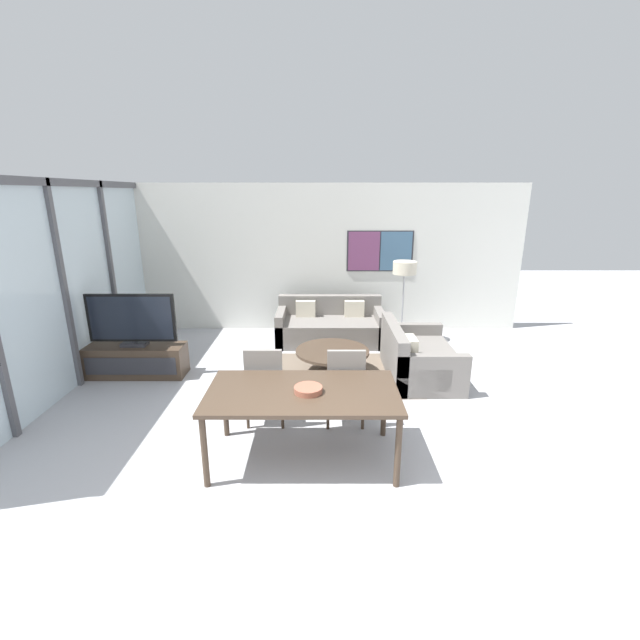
{
  "coord_description": "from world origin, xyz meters",
  "views": [
    {
      "loc": [
        0.03,
        -2.9,
        2.62
      ],
      "look_at": [
        0.03,
        2.7,
        0.95
      ],
      "focal_mm": 24.0,
      "sensor_mm": 36.0,
      "label": 1
    }
  ],
  "objects": [
    {
      "name": "dining_table",
      "position": [
        -0.14,
        0.91,
        0.7
      ],
      "size": [
        1.88,
        0.99,
        0.76
      ],
      "color": "#423326",
      "rests_on": "ground_plane"
    },
    {
      "name": "dining_chair_left",
      "position": [
        -0.6,
        1.61,
        0.53
      ],
      "size": [
        0.46,
        0.46,
        0.97
      ],
      "color": "gray",
      "rests_on": "ground_plane"
    },
    {
      "name": "sofa_side",
      "position": [
        1.43,
        2.97,
        0.26
      ],
      "size": [
        0.97,
        1.52,
        0.78
      ],
      "rotation": [
        0.0,
        0.0,
        1.57
      ],
      "color": "slate",
      "rests_on": "ground_plane"
    },
    {
      "name": "window_wall_left",
      "position": [
        -3.41,
        2.67,
        1.53
      ],
      "size": [
        0.07,
        5.33,
        2.8
      ],
      "color": "silver",
      "rests_on": "ground_plane"
    },
    {
      "name": "dining_chair_centre",
      "position": [
        0.32,
        1.59,
        0.53
      ],
      "size": [
        0.46,
        0.46,
        0.97
      ],
      "color": "gray",
      "rests_on": "ground_plane"
    },
    {
      "name": "ground_plane",
      "position": [
        0.0,
        0.0,
        0.0
      ],
      "size": [
        24.0,
        24.0,
        0.0
      ],
      "primitive_type": "plane",
      "color": "#B2B2B7"
    },
    {
      "name": "fruit_bowl",
      "position": [
        -0.09,
        0.87,
        0.8
      ],
      "size": [
        0.28,
        0.28,
        0.06
      ],
      "color": "#995642",
      "rests_on": "dining_table"
    },
    {
      "name": "area_rug",
      "position": [
        0.21,
        3.04,
        0.0
      ],
      "size": [
        2.46,
        1.68,
        0.01
      ],
      "color": "#706051",
      "rests_on": "ground_plane"
    },
    {
      "name": "tv_console",
      "position": [
        -2.69,
        3.0,
        0.23
      ],
      "size": [
        1.42,
        0.45,
        0.47
      ],
      "color": "#423326",
      "rests_on": "ground_plane"
    },
    {
      "name": "wall_back",
      "position": [
        0.03,
        5.33,
        1.4
      ],
      "size": [
        7.83,
        0.09,
        2.8
      ],
      "color": "silver",
      "rests_on": "ground_plane"
    },
    {
      "name": "sofa_main",
      "position": [
        0.21,
        4.57,
        0.27
      ],
      "size": [
        1.92,
        0.97,
        0.78
      ],
      "color": "slate",
      "rests_on": "ground_plane"
    },
    {
      "name": "television",
      "position": [
        -2.69,
        3.0,
        0.86
      ],
      "size": [
        1.27,
        0.2,
        0.78
      ],
      "color": "#2D2D33",
      "rests_on": "tv_console"
    },
    {
      "name": "floor_lamp",
      "position": [
        1.5,
        4.48,
        1.29
      ],
      "size": [
        0.41,
        0.41,
        1.48
      ],
      "color": "#2D2D33",
      "rests_on": "ground_plane"
    },
    {
      "name": "coffee_table",
      "position": [
        0.21,
        3.04,
        0.29
      ],
      "size": [
        1.09,
        1.09,
        0.38
      ],
      "color": "#423326",
      "rests_on": "ground_plane"
    }
  ]
}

